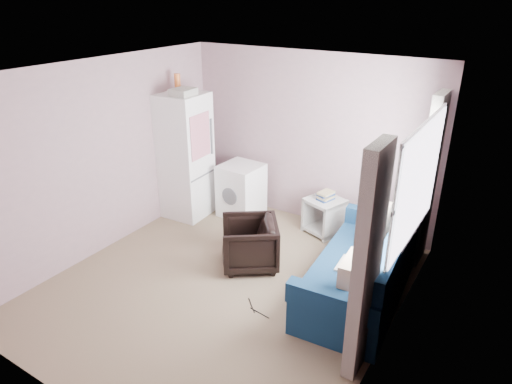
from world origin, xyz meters
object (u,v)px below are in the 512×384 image
armchair (250,241)px  fridge (185,155)px  washing_machine (241,189)px  sofa (365,272)px  side_table (325,213)px

armchair → fridge: bearing=-150.5°
washing_machine → sofa: (2.36, -1.02, -0.09)m
armchair → washing_machine: washing_machine is taller
armchair → side_table: armchair is taller
armchair → sofa: size_ratio=0.33×
side_table → sofa: (1.02, -1.18, 0.03)m
washing_machine → side_table: washing_machine is taller
fridge → sofa: size_ratio=1.02×
armchair → side_table: size_ratio=1.08×
fridge → washing_machine: (0.74, 0.41, -0.53)m
fridge → side_table: 2.24m
side_table → washing_machine: bearing=-173.3°
fridge → side_table: fridge is taller
armchair → sofa: sofa is taller
armchair → washing_machine: (-0.90, 1.15, 0.08)m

